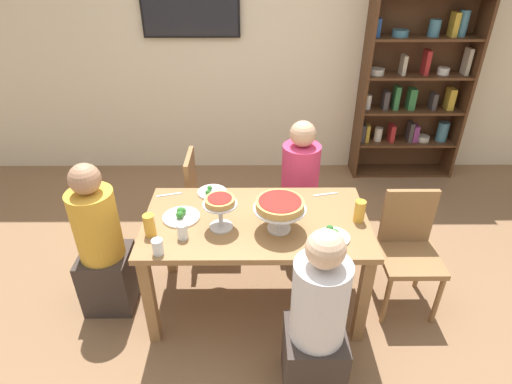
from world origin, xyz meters
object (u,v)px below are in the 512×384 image
deep_dish_pizza_stand (280,206)px  personal_pizza_stand (220,206)px  diner_head_west (102,250)px  beer_glass_amber_tall (360,211)px  dining_table (256,232)px  salad_plate_near_diner (212,192)px  diner_near_right (317,328)px  chair_far_left (206,198)px  water_glass_clear_far (182,231)px  television (190,5)px  cutlery_knife_near (169,195)px  cutlery_fork_near (281,194)px  salad_plate_spare (181,215)px  bookshelf (417,74)px  cutlery_fork_far (325,194)px  chair_head_east (408,246)px  salad_plate_far_diner (333,235)px  diner_far_right (299,196)px  beer_glass_amber_short (150,225)px  water_glass_clear_near (265,202)px  water_glass_clear_spare (158,247)px

deep_dish_pizza_stand → personal_pizza_stand: bearing=176.8°
diner_head_west → beer_glass_amber_tall: 1.75m
dining_table → salad_plate_near_diner: bearing=134.1°
diner_near_right → chair_far_left: 1.54m
deep_dish_pizza_stand → water_glass_clear_far: bearing=-171.9°
chair_far_left → television: bearing=-171.7°
personal_pizza_stand → cutlery_knife_near: personal_pizza_stand is taller
chair_far_left → salad_plate_near_diner: size_ratio=4.16×
diner_head_west → beer_glass_amber_tall: (1.72, -0.01, 0.32)m
cutlery_fork_near → water_glass_clear_far: bearing=31.7°
water_glass_clear_far → salad_plate_spare: bearing=101.2°
diner_head_west → cutlery_fork_near: 1.30m
diner_near_right → bookshelf: bearing=-26.2°
beer_glass_amber_tall → cutlery_fork_near: (-0.48, 0.32, -0.07)m
diner_head_west → cutlery_fork_far: (1.56, 0.31, 0.25)m
diner_head_west → chair_head_east: size_ratio=1.32×
diner_near_right → cutlery_fork_near: bearing=8.5°
diner_head_west → cutlery_fork_far: 1.61m
diner_near_right → deep_dish_pizza_stand: diner_near_right is taller
salad_plate_far_diner → cutlery_fork_far: (0.03, 0.50, -0.02)m
diner_far_right → chair_head_east: 0.95m
personal_pizza_stand → cutlery_fork_far: 0.84m
deep_dish_pizza_stand → personal_pizza_stand: personal_pizza_stand is taller
deep_dish_pizza_stand → salad_plate_near_diner: 0.65m
salad_plate_spare → cutlery_knife_near: (-0.13, 0.28, -0.02)m
television → personal_pizza_stand: television is taller
diner_far_right → cutlery_fork_near: 0.48m
bookshelf → television: 2.36m
diner_far_right → cutlery_fork_far: size_ratio=6.39×
diner_head_west → salad_plate_near_diner: bearing=24.1°
chair_head_east → water_glass_clear_far: 1.56m
personal_pizza_stand → cutlery_fork_near: 0.58m
salad_plate_far_diner → beer_glass_amber_short: 1.13m
water_glass_clear_near → water_glass_clear_spare: water_glass_clear_near is taller
chair_far_left → cutlery_fork_near: 0.74m
cutlery_fork_near → cutlery_fork_far: (0.32, 0.00, 0.00)m
dining_table → salad_plate_near_diner: (-0.32, 0.33, 0.11)m
dining_table → personal_pizza_stand: (-0.22, -0.08, 0.27)m
diner_far_right → salad_plate_far_diner: (0.11, -0.87, 0.27)m
cutlery_knife_near → bookshelf: bearing=-158.6°
bookshelf → beer_glass_amber_short: size_ratio=15.22×
chair_far_left → cutlery_fork_near: size_ratio=4.83×
personal_pizza_stand → cutlery_fork_far: bearing=28.3°
cutlery_fork_near → diner_near_right: bearing=92.1°
television → cutlery_fork_near: bearing=-66.0°
chair_far_left → water_glass_clear_far: chair_far_left is taller
personal_pizza_stand → water_glass_clear_far: 0.28m
dining_table → water_glass_clear_far: bearing=-157.1°
water_glass_clear_far → cutlery_fork_near: size_ratio=0.57×
cutlery_knife_near → beer_glass_amber_short: bearing=70.3°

